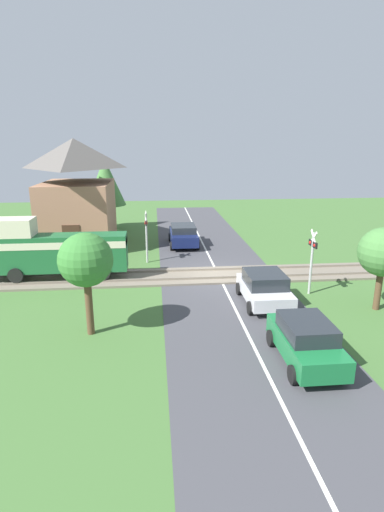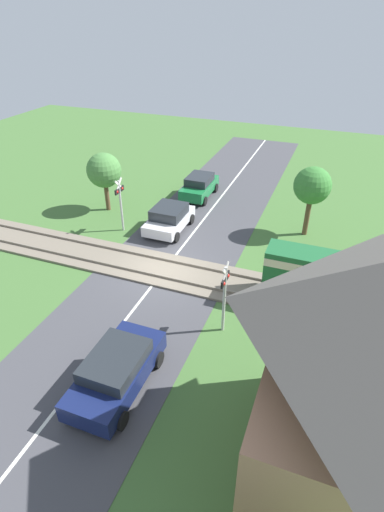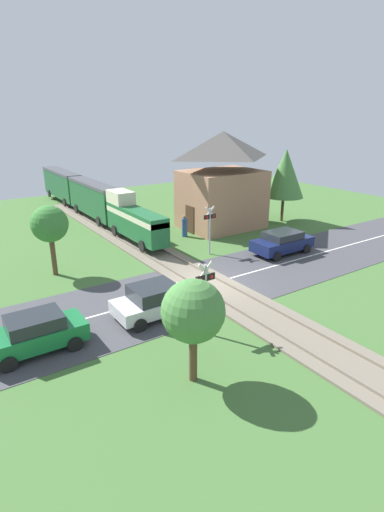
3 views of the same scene
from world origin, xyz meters
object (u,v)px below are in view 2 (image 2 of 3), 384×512
at_px(crossing_signal_west_approach, 120,198).
at_px(crossing_signal_east_approach, 225,290).
at_px(car_near_crossing, 169,218).
at_px(car_far_side, 117,370).
at_px(pedestrian_by_station, 332,358).
at_px(station_building, 368,393).
at_px(car_behind_queue, 199,186).

xyz_separation_m(crossing_signal_west_approach, crossing_signal_east_approach, (6.05, 7.94, 0.00)).
relative_size(car_near_crossing, crossing_signal_west_approach, 1.14).
distance_m(car_far_side, pedestrian_by_station, 7.47).
bearing_deg(station_building, car_far_side, -95.16).
bearing_deg(car_near_crossing, pedestrian_by_station, 50.82).
relative_size(crossing_signal_west_approach, station_building, 0.43).
xyz_separation_m(car_near_crossing, crossing_signal_west_approach, (0.99, -2.53, 1.26)).
relative_size(car_behind_queue, crossing_signal_east_approach, 1.15).
bearing_deg(car_far_side, station_building, 84.84).
bearing_deg(car_behind_queue, crossing_signal_west_approach, -22.58).
xyz_separation_m(car_behind_queue, crossing_signal_east_approach, (12.14, 5.41, 1.24)).
xyz_separation_m(car_far_side, pedestrian_by_station, (-3.18, 6.76, -0.04)).
distance_m(car_near_crossing, crossing_signal_west_approach, 2.99).
height_order(station_building, pedestrian_by_station, station_building).
distance_m(car_far_side, crossing_signal_east_approach, 4.89).
height_order(car_far_side, crossing_signal_west_approach, crossing_signal_west_approach).
bearing_deg(pedestrian_by_station, crossing_signal_east_approach, -100.93).
relative_size(car_near_crossing, car_far_side, 0.88).
distance_m(car_behind_queue, station_building, 19.86).
distance_m(crossing_signal_west_approach, station_building, 16.71).
xyz_separation_m(car_near_crossing, crossing_signal_east_approach, (7.04, 5.41, 1.26)).
bearing_deg(pedestrian_by_station, car_near_crossing, -129.18).
xyz_separation_m(car_behind_queue, crossing_signal_west_approach, (6.09, -2.53, 1.24)).
xyz_separation_m(car_far_side, station_building, (0.66, 7.31, 2.86)).
distance_m(car_far_side, station_building, 7.88).
distance_m(crossing_signal_east_approach, pedestrian_by_station, 4.50).
distance_m(crossing_signal_west_approach, crossing_signal_east_approach, 9.99).
height_order(car_behind_queue, station_building, station_building).
xyz_separation_m(car_near_crossing, pedestrian_by_station, (7.86, 9.64, -0.03)).
relative_size(car_far_side, pedestrian_by_station, 2.55).
distance_m(car_near_crossing, pedestrian_by_station, 12.44).
relative_size(crossing_signal_west_approach, pedestrian_by_station, 1.95).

